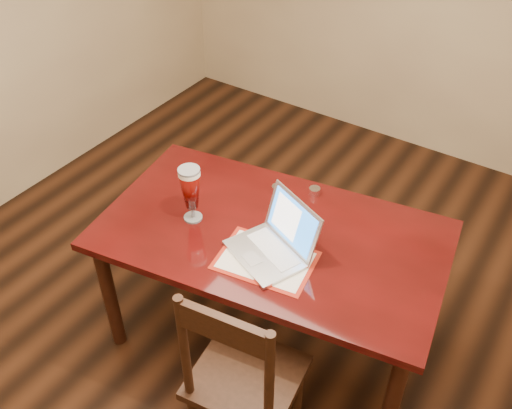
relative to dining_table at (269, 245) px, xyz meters
The scene contains 4 objects.
ground 0.72m from the dining_table, 110.25° to the right, with size 5.00×5.00×0.00m, color black.
room_shell 1.05m from the dining_table, 110.25° to the right, with size 4.51×5.01×2.71m.
dining_table is the anchor object (origin of this frame).
dining_chair 0.69m from the dining_table, 67.20° to the right, with size 0.52×0.50×1.10m.
Camera 1 is at (1.15, -1.67, 2.70)m, focal length 40.00 mm.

